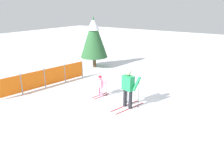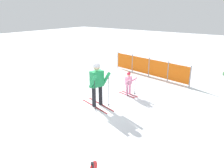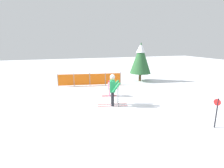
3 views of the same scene
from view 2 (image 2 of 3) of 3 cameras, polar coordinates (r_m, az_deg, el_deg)
ground_plane at (r=8.91m, az=-4.84°, el=-5.38°), size 60.00×60.00×0.00m
skier_adult at (r=8.42m, az=-3.89°, el=0.92°), size 1.72×0.84×1.78m
skier_child at (r=9.69m, az=4.42°, el=0.58°), size 1.02×0.52×1.06m
safety_fence at (r=12.71m, az=9.63°, el=4.45°), size 5.08×0.92×1.08m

